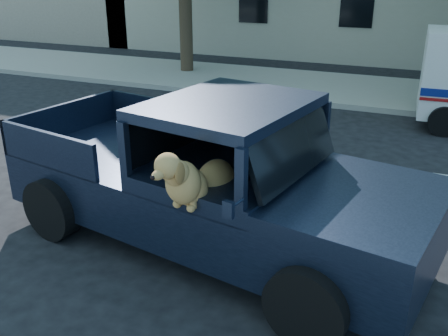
# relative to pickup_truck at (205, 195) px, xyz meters

# --- Properties ---
(ground) EXTENTS (120.00, 120.00, 0.00)m
(ground) POSITION_rel_pickup_truck_xyz_m (-1.35, 0.35, -0.70)
(ground) COLOR black
(ground) RESTS_ON ground
(far_sidewalk) EXTENTS (60.00, 4.00, 0.15)m
(far_sidewalk) POSITION_rel_pickup_truck_xyz_m (-1.35, 9.55, -0.62)
(far_sidewalk) COLOR gray
(far_sidewalk) RESTS_ON ground
(lane_stripes) EXTENTS (21.60, 0.14, 0.01)m
(lane_stripes) POSITION_rel_pickup_truck_xyz_m (0.65, 3.75, -0.69)
(lane_stripes) COLOR silver
(lane_stripes) RESTS_ON ground
(pickup_truck) EXTENTS (6.05, 3.43, 2.06)m
(pickup_truck) POSITION_rel_pickup_truck_xyz_m (0.00, 0.00, 0.00)
(pickup_truck) COLOR black
(pickup_truck) RESTS_ON ground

